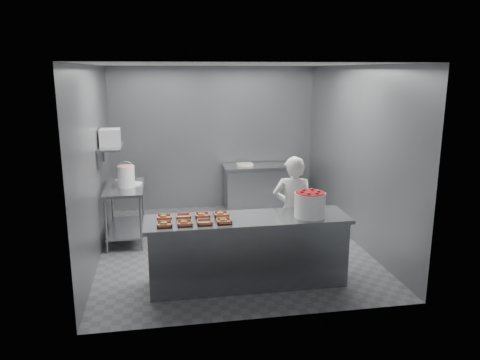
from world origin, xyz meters
name	(u,v)px	position (x,y,z in m)	size (l,w,h in m)	color
floor	(232,246)	(0.00, 0.00, 0.00)	(4.50, 4.50, 0.00)	#4C4C51
ceiling	(231,64)	(0.00, 0.00, 2.80)	(4.50, 4.50, 0.00)	white
wall_back	(214,138)	(0.00, 2.25, 1.40)	(4.00, 0.04, 2.80)	slate
wall_left	(95,164)	(-2.00, 0.00, 1.40)	(0.04, 4.50, 2.80)	slate
wall_right	(355,155)	(2.00, 0.00, 1.40)	(0.04, 4.50, 2.80)	slate
service_counter	(248,251)	(0.00, -1.35, 0.45)	(2.60, 0.70, 0.90)	slate
prep_table	(125,205)	(-1.65, 0.60, 0.59)	(0.60, 1.20, 0.90)	slate
back_counter	(261,187)	(0.90, 1.90, 0.45)	(1.50, 0.60, 0.90)	slate
wall_shelf	(111,147)	(-1.82, 0.60, 1.55)	(0.35, 0.90, 0.03)	slate
tray_0	(164,224)	(-1.04, -1.49, 0.92)	(0.19, 0.18, 0.06)	tan
tray_1	(184,223)	(-0.80, -1.49, 0.92)	(0.19, 0.18, 0.06)	tan
tray_2	(204,222)	(-0.56, -1.49, 0.92)	(0.19, 0.18, 0.04)	tan
tray_3	(224,221)	(-0.32, -1.49, 0.92)	(0.19, 0.18, 0.06)	tan
tray_4	(164,217)	(-1.04, -1.21, 0.92)	(0.19, 0.18, 0.06)	tan
tray_5	(183,216)	(-0.80, -1.21, 0.92)	(0.19, 0.18, 0.04)	tan
tray_6	(202,215)	(-0.56, -1.21, 0.92)	(0.19, 0.18, 0.06)	tan
tray_7	(221,214)	(-0.32, -1.21, 0.92)	(0.19, 0.18, 0.06)	tan
worker	(293,210)	(0.77, -0.75, 0.78)	(0.57, 0.37, 1.56)	white
strawberry_tub	(310,204)	(0.78, -1.45, 1.07)	(0.39, 0.39, 0.32)	white
glaze_bucket	(126,176)	(-1.61, 0.56, 1.08)	(0.29, 0.27, 0.42)	white
bucket_lid	(133,184)	(-1.51, 0.71, 0.91)	(0.28, 0.28, 0.02)	white
rag	(121,180)	(-1.73, 1.03, 0.91)	(0.14, 0.12, 0.02)	#CCB28C
appliance	(110,137)	(-1.82, 0.60, 1.70)	(0.31, 0.35, 0.26)	gray
paper_stack	(245,164)	(0.56, 1.90, 0.92)	(0.30, 0.22, 0.05)	silver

